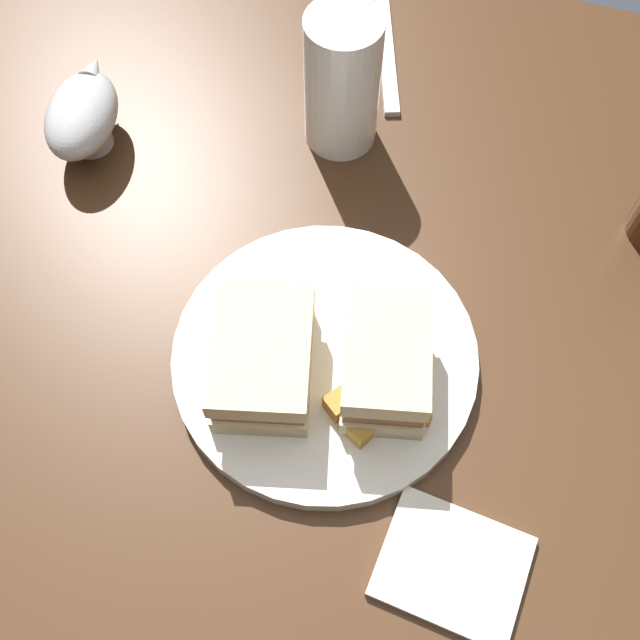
% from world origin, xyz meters
% --- Properties ---
extents(ground_plane, '(6.00, 6.00, 0.00)m').
position_xyz_m(ground_plane, '(0.00, 0.00, 0.00)').
color(ground_plane, '#333842').
extents(dining_table, '(1.06, 0.96, 0.78)m').
position_xyz_m(dining_table, '(0.00, 0.00, 0.39)').
color(dining_table, '#422816').
rests_on(dining_table, ground).
extents(plate, '(0.26, 0.26, 0.02)m').
position_xyz_m(plate, '(-0.02, 0.05, 0.78)').
color(plate, silver).
rests_on(plate, dining_table).
extents(sandwich_half_left, '(0.11, 0.13, 0.06)m').
position_xyz_m(sandwich_half_left, '(0.02, 0.08, 0.82)').
color(sandwich_half_left, beige).
rests_on(sandwich_half_left, plate).
extents(sandwich_half_right, '(0.09, 0.12, 0.06)m').
position_xyz_m(sandwich_half_right, '(-0.08, 0.05, 0.83)').
color(sandwich_half_right, beige).
rests_on(sandwich_half_right, plate).
extents(potato_wedge_front, '(0.04, 0.03, 0.02)m').
position_xyz_m(potato_wedge_front, '(-0.10, 0.08, 0.80)').
color(potato_wedge_front, gold).
rests_on(potato_wedge_front, plate).
extents(potato_wedge_middle, '(0.04, 0.04, 0.02)m').
position_xyz_m(potato_wedge_middle, '(-0.06, 0.08, 0.80)').
color(potato_wedge_middle, '#B77F33').
rests_on(potato_wedge_middle, plate).
extents(potato_wedge_back, '(0.04, 0.05, 0.02)m').
position_xyz_m(potato_wedge_back, '(-0.08, 0.09, 0.80)').
color(potato_wedge_back, gold).
rests_on(potato_wedge_back, plate).
extents(potato_wedge_left_edge, '(0.03, 0.05, 0.02)m').
position_xyz_m(potato_wedge_left_edge, '(-0.07, 0.08, 0.80)').
color(potato_wedge_left_edge, gold).
rests_on(potato_wedge_left_edge, plate).
extents(pint_glass, '(0.07, 0.07, 0.15)m').
position_xyz_m(pint_glass, '(0.04, -0.20, 0.84)').
color(pint_glass, white).
rests_on(pint_glass, dining_table).
extents(gravy_boat, '(0.08, 0.13, 0.07)m').
position_xyz_m(gravy_boat, '(0.28, -0.12, 0.82)').
color(gravy_boat, '#B7B7BC').
rests_on(gravy_boat, dining_table).
extents(napkin, '(0.12, 0.10, 0.01)m').
position_xyz_m(napkin, '(-0.17, 0.18, 0.78)').
color(napkin, silver).
rests_on(napkin, dining_table).
extents(fork, '(0.08, 0.17, 0.01)m').
position_xyz_m(fork, '(0.03, -0.33, 0.78)').
color(fork, silver).
rests_on(fork, dining_table).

